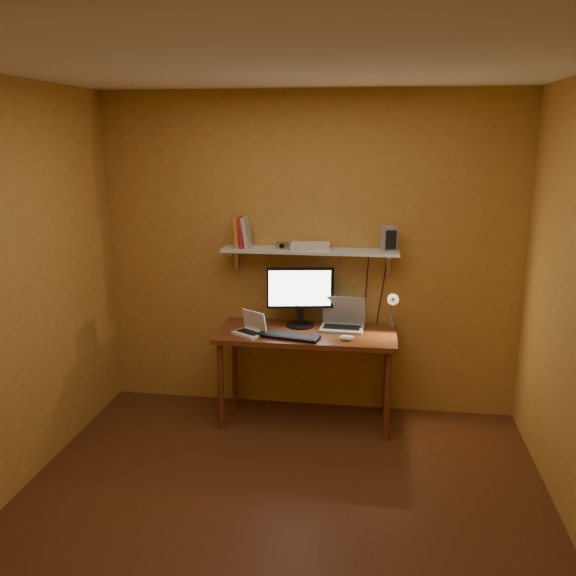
% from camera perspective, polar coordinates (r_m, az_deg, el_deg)
% --- Properties ---
extents(room, '(3.44, 3.24, 2.64)m').
position_cam_1_polar(room, '(3.42, -1.03, -1.92)').
color(room, '#4E2714').
rests_on(room, ground).
extents(desk, '(1.40, 0.60, 0.75)m').
position_cam_1_polar(desk, '(4.82, 1.73, -5.10)').
color(desk, brown).
rests_on(desk, ground).
extents(wall_shelf, '(1.40, 0.25, 0.21)m').
position_cam_1_polar(wall_shelf, '(4.83, 2.06, 3.47)').
color(wall_shelf, silver).
rests_on(wall_shelf, room).
extents(monitor, '(0.53, 0.26, 0.48)m').
position_cam_1_polar(monitor, '(4.86, 1.15, -0.53)').
color(monitor, black).
rests_on(monitor, desk).
extents(laptop, '(0.36, 0.27, 0.25)m').
position_cam_1_polar(laptop, '(4.88, 5.14, -3.00)').
color(laptop, '#93959B').
rests_on(laptop, desk).
extents(netbook, '(0.29, 0.27, 0.18)m').
position_cam_1_polar(netbook, '(4.74, -3.45, -3.71)').
color(netbook, white).
rests_on(netbook, desk).
extents(keyboard, '(0.49, 0.25, 0.02)m').
position_cam_1_polar(keyboard, '(4.65, 0.08, -4.52)').
color(keyboard, black).
rests_on(keyboard, desk).
extents(mouse, '(0.11, 0.08, 0.04)m').
position_cam_1_polar(mouse, '(4.61, 5.51, -4.65)').
color(mouse, white).
rests_on(mouse, desk).
extents(desk_lamp, '(0.09, 0.23, 0.38)m').
position_cam_1_polar(desk_lamp, '(4.83, 9.75, -1.61)').
color(desk_lamp, silver).
rests_on(desk_lamp, desk).
extents(speaker_left, '(0.12, 0.12, 0.19)m').
position_cam_1_polar(speaker_left, '(4.89, -4.28, 4.90)').
color(speaker_left, '#93959B').
rests_on(speaker_left, wall_shelf).
extents(speaker_right, '(0.13, 0.13, 0.19)m').
position_cam_1_polar(speaker_right, '(4.79, 9.43, 4.56)').
color(speaker_right, '#93959B').
rests_on(speaker_right, wall_shelf).
extents(books, '(0.12, 0.17, 0.25)m').
position_cam_1_polar(books, '(4.89, -4.32, 5.22)').
color(books, orange).
rests_on(books, wall_shelf).
extents(shelf_camera, '(0.11, 0.06, 0.06)m').
position_cam_1_polar(shelf_camera, '(4.79, -0.52, 3.99)').
color(shelf_camera, silver).
rests_on(shelf_camera, wall_shelf).
extents(router, '(0.32, 0.23, 0.05)m').
position_cam_1_polar(router, '(4.80, 2.12, 3.92)').
color(router, white).
rests_on(router, wall_shelf).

